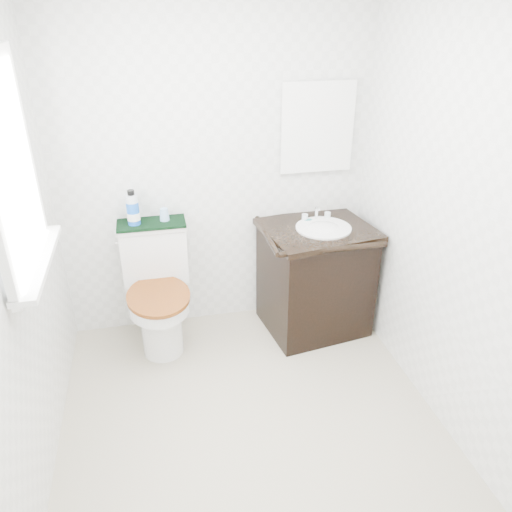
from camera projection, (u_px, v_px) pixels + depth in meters
name	position (u px, v px, depth m)	size (l,w,h in m)	color
floor	(252.00, 425.00, 2.94)	(2.40, 2.40, 0.00)	#AA9F89
wall_back	(215.00, 168.00, 3.44)	(2.40, 2.40, 0.00)	white
wall_front	(343.00, 426.00, 1.35)	(2.40, 2.40, 0.00)	white
wall_left	(6.00, 264.00, 2.18)	(2.40, 2.40, 0.00)	white
wall_right	(457.00, 222.00, 2.61)	(2.40, 2.40, 0.00)	white
window	(8.00, 170.00, 2.25)	(0.02, 0.70, 0.90)	white
mirror	(317.00, 128.00, 3.44)	(0.50, 0.02, 0.60)	silver
toilet	(159.00, 295.00, 3.52)	(0.47, 0.65, 0.87)	white
vanity	(315.00, 276.00, 3.66)	(0.82, 0.73, 0.92)	black
trash_bin	(286.00, 312.00, 3.72)	(0.22, 0.18, 0.31)	white
towel	(151.00, 223.00, 3.40)	(0.46, 0.22, 0.02)	black
mouthwash_bottle	(133.00, 209.00, 3.32)	(0.08, 0.08, 0.24)	blue
cup	(164.00, 214.00, 3.41)	(0.07, 0.07, 0.08)	#8DBBE7
soap_bar	(308.00, 220.00, 3.57)	(0.07, 0.05, 0.02)	#187777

